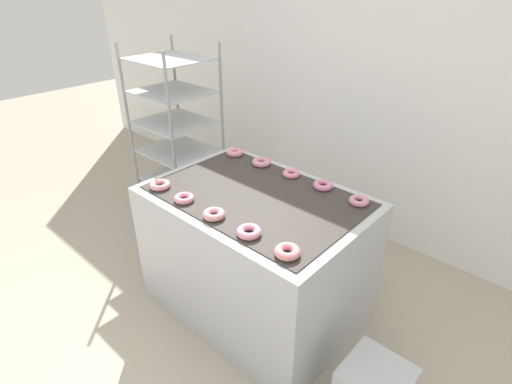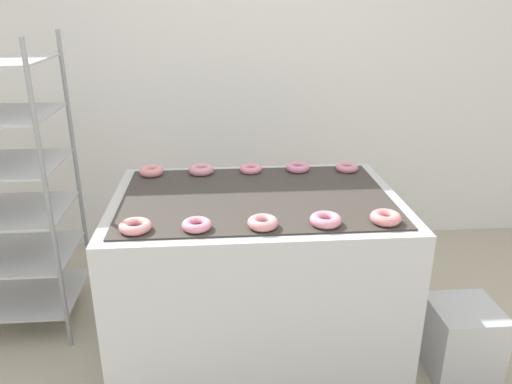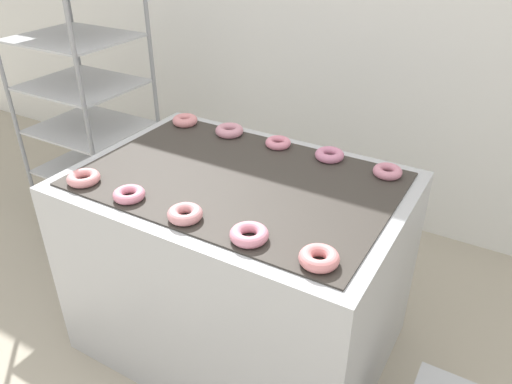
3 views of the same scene
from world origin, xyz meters
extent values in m
cube|color=#B7BABF|center=(0.00, 0.72, 0.44)|extent=(1.35, 0.94, 0.89)
cube|color=#38332D|center=(0.00, 0.72, 0.89)|extent=(1.24, 0.83, 0.01)
cube|color=#262628|center=(0.37, 0.29, 0.62)|extent=(0.12, 0.07, 0.10)
cylinder|color=gray|center=(-1.61, 0.86, 0.81)|extent=(0.02, 0.02, 1.61)
cylinder|color=gray|center=(-1.00, 0.86, 0.81)|extent=(0.02, 0.02, 1.61)
cylinder|color=gray|center=(-1.61, 1.39, 0.81)|extent=(0.02, 0.02, 1.61)
cylinder|color=gray|center=(-1.00, 1.39, 0.81)|extent=(0.02, 0.02, 1.61)
cube|color=#B7BABF|center=(-1.31, 1.13, 0.16)|extent=(0.61, 0.53, 0.01)
cube|color=#B7BABF|center=(-1.31, 1.13, 0.43)|extent=(0.61, 0.53, 0.01)
cube|color=#B7BABF|center=(-1.31, 1.13, 0.69)|extent=(0.61, 0.53, 0.01)
cube|color=#B7BABF|center=(-1.31, 1.13, 0.95)|extent=(0.61, 0.53, 0.01)
cube|color=#B7BABF|center=(-1.31, 1.13, 1.22)|extent=(0.61, 0.53, 0.01)
torus|color=pink|center=(-0.51, 0.38, 0.92)|extent=(0.13, 0.13, 0.04)
torus|color=pink|center=(-0.27, 0.38, 0.91)|extent=(0.12, 0.12, 0.04)
torus|color=pink|center=(0.00, 0.37, 0.92)|extent=(0.13, 0.13, 0.04)
torus|color=pink|center=(0.26, 0.38, 0.92)|extent=(0.13, 0.13, 0.04)
torus|color=pink|center=(0.51, 0.38, 0.92)|extent=(0.13, 0.13, 0.04)
torus|color=pink|center=(-0.52, 1.06, 0.92)|extent=(0.12, 0.12, 0.04)
torus|color=#D0899B|center=(-0.26, 1.07, 0.92)|extent=(0.13, 0.13, 0.04)
torus|color=pink|center=(0.00, 1.07, 0.91)|extent=(0.12, 0.12, 0.04)
torus|color=pink|center=(0.25, 1.07, 0.92)|extent=(0.13, 0.13, 0.04)
torus|color=#CF7F95|center=(0.52, 1.05, 0.91)|extent=(0.12, 0.12, 0.04)
camera|label=1|loc=(1.43, -0.85, 2.09)|focal=28.00mm
camera|label=2|loc=(-0.17, -1.45, 1.76)|focal=35.00mm
camera|label=3|loc=(0.96, -0.77, 1.87)|focal=35.00mm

